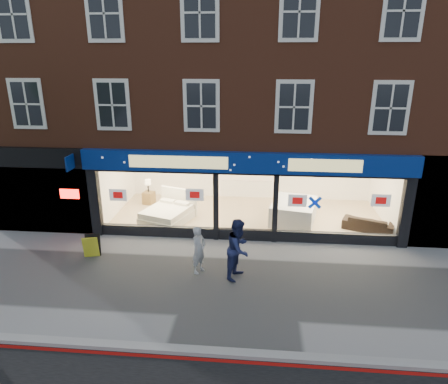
# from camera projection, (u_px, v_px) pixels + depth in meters

# --- Properties ---
(ground) EXTENTS (120.00, 120.00, 0.00)m
(ground) POSITION_uv_depth(u_px,v_px,m) (240.00, 285.00, 11.68)
(ground) COLOR gray
(ground) RESTS_ON ground
(kerb_line) EXTENTS (60.00, 0.10, 0.01)m
(kerb_line) POSITION_uv_depth(u_px,v_px,m) (233.00, 362.00, 8.76)
(kerb_line) COLOR #8C0A07
(kerb_line) RESTS_ON ground
(kerb_stone) EXTENTS (60.00, 0.25, 0.12)m
(kerb_stone) POSITION_uv_depth(u_px,v_px,m) (234.00, 353.00, 8.93)
(kerb_stone) COLOR gray
(kerb_stone) RESTS_ON ground
(showroom_floor) EXTENTS (11.00, 4.50, 0.10)m
(showroom_floor) POSITION_uv_depth(u_px,v_px,m) (247.00, 215.00, 16.61)
(showroom_floor) COLOR tan
(showroom_floor) RESTS_ON ground
(building) EXTENTS (19.00, 8.26, 10.30)m
(building) POSITION_uv_depth(u_px,v_px,m) (251.00, 47.00, 16.03)
(building) COLOR brown
(building) RESTS_ON ground
(display_bed) EXTENTS (2.15, 2.37, 1.10)m
(display_bed) POSITION_uv_depth(u_px,v_px,m) (168.00, 213.00, 15.89)
(display_bed) COLOR white
(display_bed) RESTS_ON showroom_floor
(bedside_table) EXTENTS (0.55, 0.55, 0.55)m
(bedside_table) POSITION_uv_depth(u_px,v_px,m) (149.00, 198.00, 17.71)
(bedside_table) COLOR brown
(bedside_table) RESTS_ON showroom_floor
(mattress_stack) EXTENTS (2.03, 2.35, 0.81)m
(mattress_stack) POSITION_uv_depth(u_px,v_px,m) (294.00, 211.00, 15.85)
(mattress_stack) COLOR silver
(mattress_stack) RESTS_ON showroom_floor
(sofa) EXTENTS (1.96, 1.37, 0.53)m
(sofa) POSITION_uv_depth(u_px,v_px,m) (368.00, 223.00, 15.03)
(sofa) COLOR black
(sofa) RESTS_ON showroom_floor
(a_board) EXTENTS (0.56, 0.43, 0.77)m
(a_board) POSITION_uv_depth(u_px,v_px,m) (92.00, 246.00, 13.22)
(a_board) COLOR gold
(a_board) RESTS_ON ground
(pedestrian_grey) EXTENTS (0.59, 0.65, 1.50)m
(pedestrian_grey) POSITION_uv_depth(u_px,v_px,m) (199.00, 250.00, 12.17)
(pedestrian_grey) COLOR #A5A7AD
(pedestrian_grey) RESTS_ON ground
(pedestrian_blue) EXTENTS (0.99, 1.10, 1.87)m
(pedestrian_blue) POSITION_uv_depth(u_px,v_px,m) (239.00, 249.00, 11.85)
(pedestrian_blue) COLOR #1A214A
(pedestrian_blue) RESTS_ON ground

